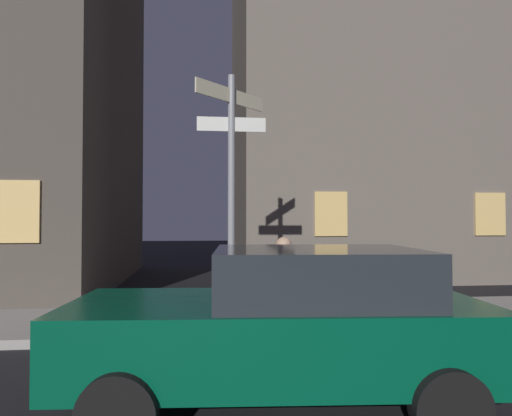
% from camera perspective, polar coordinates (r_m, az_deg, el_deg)
% --- Properties ---
extents(sidewalk_kerb, '(40.00, 2.72, 0.14)m').
position_cam_1_polar(sidewalk_kerb, '(8.56, -1.99, -13.39)').
color(sidewalk_kerb, '#9E9991').
rests_on(sidewalk_kerb, ground_plane).
extents(signpost, '(1.21, 1.21, 4.15)m').
position_cam_1_polar(signpost, '(7.88, -3.02, 4.11)').
color(signpost, gray).
rests_on(signpost, sidewalk_kerb).
extents(car_far_oncoming, '(4.25, 2.22, 1.56)m').
position_cam_1_polar(car_far_oncoming, '(4.77, 3.73, -13.83)').
color(car_far_oncoming, '#05472D').
rests_on(car_far_oncoming, ground_plane).
extents(cyclist, '(1.82, 0.33, 1.61)m').
position_cam_1_polar(cyclist, '(6.46, 3.00, -11.20)').
color(cyclist, black).
rests_on(cyclist, ground_plane).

